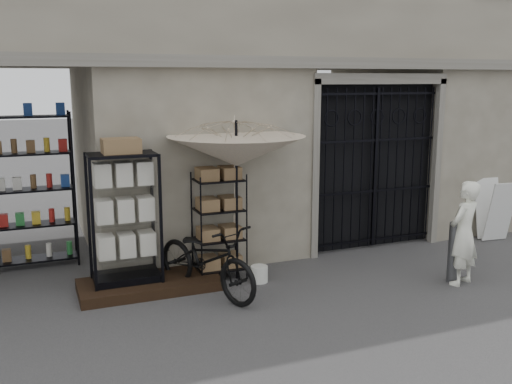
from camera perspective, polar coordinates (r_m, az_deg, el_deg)
name	(u,v)px	position (r m, az deg, el deg)	size (l,w,h in m)	color
ground	(349,304)	(7.98, 9.30, -10.98)	(80.00, 80.00, 0.00)	black
iron_gate	(370,164)	(10.36, 11.34, 2.72)	(2.50, 0.21, 3.00)	black
step_platform	(150,285)	(8.49, -10.58, -9.08)	(2.00, 0.90, 0.15)	black
display_cabinet	(125,225)	(8.27, -12.99, -3.19)	(0.97, 0.66, 1.99)	black
wire_rack	(219,227)	(8.67, -3.72, -3.51)	(0.81, 0.67, 1.62)	black
market_umbrella	(236,143)	(8.36, -1.98, 4.94)	(2.10, 2.13, 2.89)	black
white_bucket	(259,274)	(8.63, 0.32, -8.20)	(0.26, 0.26, 0.25)	silver
bicycle	(207,293)	(8.26, -4.92, -10.06)	(0.69, 1.03, 1.97)	black
steel_bollard	(454,252)	(9.04, 19.16, -5.72)	(0.17, 0.17, 0.92)	#57585B
shopkeeper	(460,284)	(9.13, 19.74, -8.61)	(0.57, 1.55, 0.37)	white
easel_sign	(494,210)	(11.61, 22.71, -1.65)	(0.58, 0.66, 1.12)	silver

